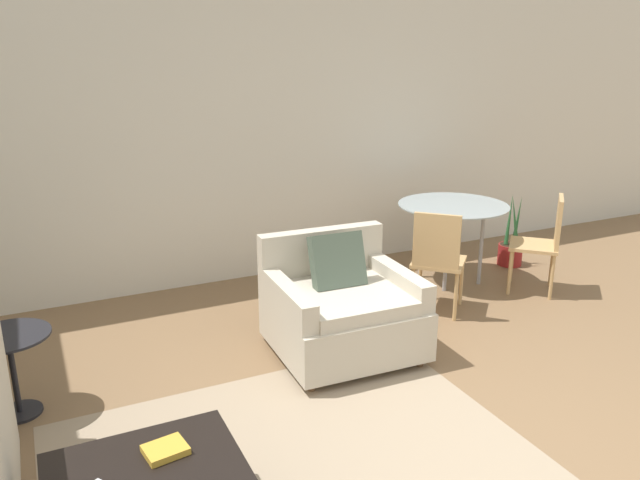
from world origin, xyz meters
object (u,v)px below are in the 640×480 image
Objects in this scene: dining_table at (453,214)px; dining_chair_near_right at (545,238)px; book_stack at (165,450)px; armchair at (341,309)px; potted_plant_small at (511,248)px; dining_chair_near_left at (438,256)px; side_table at (11,358)px.

dining_table is 1.15× the size of dining_chair_near_right.
book_stack is 0.20× the size of dining_table.
armchair is at bearing 38.30° from book_stack.
potted_plant_small is at bearing 21.21° from armchair.
dining_chair_near_left is at bearing 180.00° from dining_chair_near_right.
side_table is 0.59× the size of dining_chair_near_right.
armchair reaches higher than book_stack.
side_table is at bearing -169.76° from potted_plant_small.
armchair is at bearing -3.19° from side_table.
book_stack is (-1.54, -1.22, 0.07)m from armchair.
dining_table is at bearing 27.82° from armchair.
dining_chair_near_right is at bearing 21.55° from book_stack.
armchair is 2.18m from side_table.
dining_table is at bearing -173.00° from potted_plant_small.
dining_chair_near_left is (3.21, 0.15, 0.14)m from side_table.
dining_table is 1.37× the size of potted_plant_small.
armchair is at bearing -152.18° from dining_table.
side_table is at bearing -169.04° from dining_table.
book_stack is 3.79m from dining_table.
dining_chair_near_right reaches higher than book_stack.
book_stack is at bearing -151.54° from potted_plant_small.
dining_chair_near_right reaches higher than armchair.
book_stack is at bearing -64.62° from side_table.
armchair is 2.24m from dining_chair_near_right.
side_table is at bearing 115.38° from book_stack.
side_table reaches higher than book_stack.
armchair is 1.92× the size of side_table.
dining_chair_near_left reaches higher than side_table.
side_table is 0.59× the size of dining_chair_near_left.
armchair is at bearing -173.13° from dining_chair_near_right.
armchair is 1.00× the size of dining_table.
dining_chair_near_left is at bearing 2.59° from side_table.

